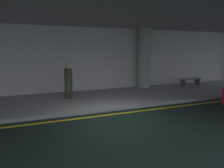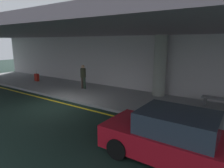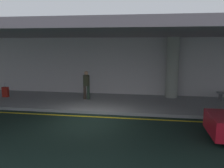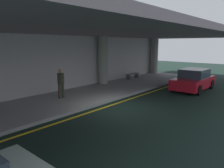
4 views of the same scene
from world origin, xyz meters
The scene contains 8 objects.
ground_plane centered at (0.00, 0.00, 0.00)m, with size 60.00×60.00×0.00m, color black.
sidewalk centered at (0.00, 3.10, 0.07)m, with size 26.00×4.20×0.15m, color gray.
lane_stripe_yellow centered at (0.00, 0.58, 0.00)m, with size 26.00×0.14×0.01m, color yellow.
support_column_far_left centered at (4.00, 4.76, 1.97)m, with size 0.76×0.76×3.65m, color gray.
ceiling_overhang centered at (0.00, 2.60, 3.95)m, with size 28.00×13.20×0.30m, color gray.
terminal_back_wall centered at (0.00, 5.35, 1.90)m, with size 26.00×0.30×3.80m, color #B9B4B6.
traveler_with_luggage centered at (-1.03, 3.43, 1.11)m, with size 0.38×0.38×1.68m.
suitcase_upright_primary centered at (-6.15, 3.24, 0.46)m, with size 0.36×0.22×0.90m.
Camera 3 is at (2.54, -9.86, 3.40)m, focal length 37.78 mm.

